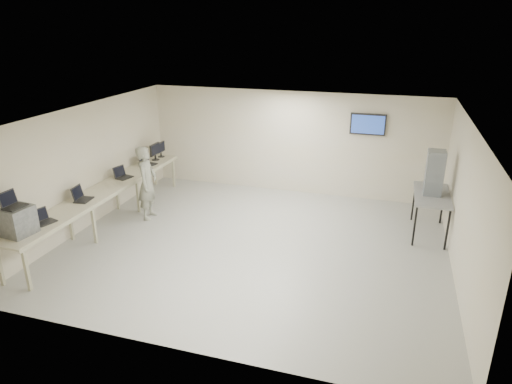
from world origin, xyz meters
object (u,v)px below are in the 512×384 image
(workbench, at_px, (105,192))
(equipment_box, at_px, (18,221))
(side_table, at_px, (432,197))
(soldier, at_px, (147,183))

(workbench, bearing_deg, equipment_box, -91.44)
(equipment_box, relative_size, side_table, 0.33)
(soldier, height_order, side_table, soldier)
(soldier, relative_size, side_table, 1.12)
(equipment_box, distance_m, soldier, 3.27)
(equipment_box, bearing_deg, soldier, 82.36)
(equipment_box, height_order, side_table, equipment_box)
(workbench, height_order, side_table, side_table)
(workbench, bearing_deg, side_table, 13.25)
(workbench, relative_size, side_table, 3.73)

